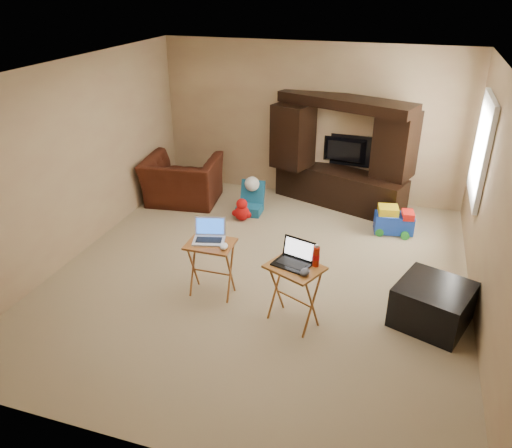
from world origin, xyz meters
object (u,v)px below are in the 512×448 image
(plush_toy, at_px, (242,209))
(mouse_left, at_px, (224,246))
(ottoman, at_px, (433,304))
(tray_table_left, at_px, (212,269))
(television, at_px, (344,151))
(tray_table_right, at_px, (294,295))
(water_bottle, at_px, (316,257))
(entertainment_center, at_px, (342,153))
(recliner, at_px, (182,181))
(child_rocker, at_px, (250,198))
(mouse_right, at_px, (305,272))
(laptop_right, at_px, (292,255))
(push_toy, at_px, (394,220))
(laptop_left, at_px, (208,232))

(plush_toy, height_order, mouse_left, mouse_left)
(ottoman, bearing_deg, tray_table_left, -175.23)
(television, height_order, plush_toy, television)
(tray_table_right, relative_size, water_bottle, 3.25)
(television, distance_m, ottoman, 3.43)
(plush_toy, relative_size, tray_table_right, 0.51)
(entertainment_center, distance_m, recliner, 2.61)
(child_rocker, distance_m, tray_table_left, 2.28)
(mouse_left, distance_m, mouse_right, 1.02)
(mouse_right, bearing_deg, plush_toy, 122.25)
(recliner, relative_size, laptop_right, 3.17)
(child_rocker, height_order, mouse_left, mouse_left)
(television, distance_m, recliner, 2.67)
(child_rocker, distance_m, push_toy, 2.21)
(plush_toy, xyz_separation_m, water_bottle, (1.55, -2.15, 0.63))
(television, relative_size, laptop_left, 2.50)
(water_bottle, bearing_deg, entertainment_center, 94.26)
(tray_table_right, bearing_deg, recliner, 158.56)
(television, relative_size, mouse_left, 6.44)
(television, relative_size, laptop_right, 2.42)
(mouse_left, relative_size, mouse_right, 0.97)
(plush_toy, bearing_deg, child_rocker, 82.78)
(plush_toy, relative_size, ottoman, 0.50)
(ottoman, bearing_deg, child_rocker, 143.05)
(plush_toy, relative_size, laptop_left, 1.00)
(tray_table_right, distance_m, mouse_left, 0.94)
(child_rocker, bearing_deg, laptop_right, -65.63)
(recliner, relative_size, ottoman, 1.62)
(tray_table_right, xyz_separation_m, mouse_right, (0.13, -0.12, 0.38))
(recliner, height_order, plush_toy, recliner)
(mouse_left, bearing_deg, laptop_right, -10.70)
(tray_table_left, xyz_separation_m, mouse_left, (0.19, -0.07, 0.37))
(mouse_right, relative_size, water_bottle, 0.66)
(entertainment_center, bearing_deg, television, 109.45)
(entertainment_center, relative_size, ottoman, 2.98)
(tray_table_left, bearing_deg, mouse_left, -20.49)
(child_rocker, xyz_separation_m, push_toy, (2.21, -0.02, -0.04))
(push_toy, relative_size, ottoman, 0.78)
(entertainment_center, bearing_deg, mouse_right, -67.71)
(mouse_left, bearing_deg, entertainment_center, 75.41)
(mouse_left, bearing_deg, television, 76.29)
(ottoman, distance_m, water_bottle, 1.40)
(plush_toy, xyz_separation_m, laptop_right, (1.31, -2.21, 0.65))
(push_toy, relative_size, laptop_right, 1.52)
(recliner, bearing_deg, tray_table_right, 126.81)
(television, bearing_deg, tray_table_right, 95.38)
(child_rocker, relative_size, mouse_left, 3.64)
(tray_table_right, bearing_deg, television, 115.06)
(water_bottle, bearing_deg, mouse_right, -109.29)
(tray_table_right, xyz_separation_m, water_bottle, (0.20, 0.08, 0.46))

